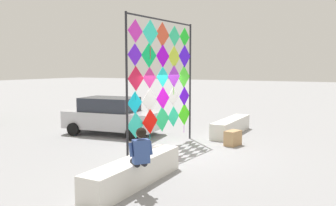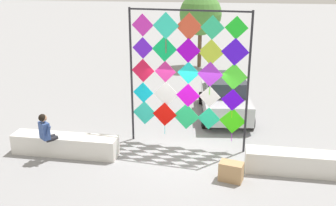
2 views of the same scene
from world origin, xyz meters
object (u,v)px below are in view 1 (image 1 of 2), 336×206
object	(u,v)px
kite_display_rack	(163,76)
seated_vendor	(140,154)
cardboard_box_large	(233,138)
parked_car	(112,116)

from	to	relation	value
kite_display_rack	seated_vendor	world-z (taller)	kite_display_rack
kite_display_rack	cardboard_box_large	xyz separation A→B (m)	(1.46, -2.03, -2.21)
parked_car	kite_display_rack	bearing A→B (deg)	-110.09
kite_display_rack	cardboard_box_large	bearing A→B (deg)	-54.23
kite_display_rack	seated_vendor	bearing A→B (deg)	-157.40
kite_display_rack	parked_car	distance (m)	3.66
seated_vendor	parked_car	bearing A→B (deg)	42.70
seated_vendor	parked_car	world-z (taller)	parked_car
kite_display_rack	cardboard_box_large	size ratio (longest dim) A/B	6.94
seated_vendor	parked_car	size ratio (longest dim) A/B	0.36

